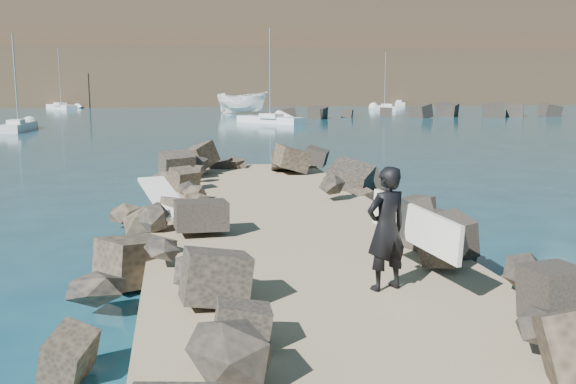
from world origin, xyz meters
name	(u,v)px	position (x,y,z in m)	size (l,w,h in m)	color
ground	(281,247)	(0.00, 0.00, 0.00)	(800.00, 800.00, 0.00)	#0F384C
jetty	(296,257)	(0.00, -2.00, 0.30)	(6.00, 26.00, 0.60)	#8C7759
riprap_left	(154,248)	(-2.90, -1.50, 0.50)	(2.60, 22.00, 1.00)	black
riprap_right	(420,236)	(2.90, -1.50, 0.50)	(2.60, 22.00, 1.00)	black
breakwater_secondary	(502,111)	(35.00, 55.00, 0.60)	(52.00, 4.00, 1.20)	black
headland	(221,36)	(10.00, 160.00, 16.00)	(360.00, 140.00, 32.00)	#2D4919
surfboard_resting	(164,202)	(-2.71, 0.73, 1.04)	(0.67, 2.66, 0.09)	white
boat_imported	(242,103)	(6.05, 67.60, 1.39)	(2.71, 7.21, 2.78)	white
surfer_with_board	(390,228)	(0.91, -5.19, 1.60)	(1.17, 2.42, 1.98)	black
sailboat_d	(385,108)	(26.85, 73.16, 0.35)	(1.92, 6.88, 8.22)	silver
sailboat_e	(61,107)	(-19.26, 86.61, 0.35)	(5.44, 7.37, 9.15)	silver
sailboat_c	(270,120)	(6.63, 46.99, 0.35)	(6.01, 7.05, 9.14)	silver
sailboat_a	(18,127)	(-15.02, 40.59, 0.35)	(1.56, 6.50, 7.86)	silver
sailboat_f	(396,104)	(34.91, 91.14, 0.35)	(1.21, 5.50, 6.79)	silver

